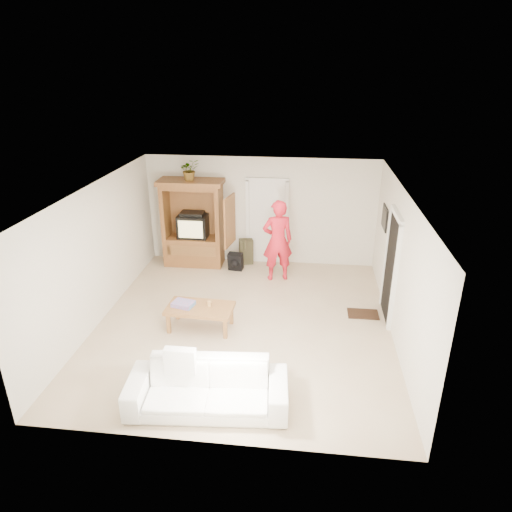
{
  "coord_description": "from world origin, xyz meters",
  "views": [
    {
      "loc": [
        1.11,
        -7.44,
        4.6
      ],
      "look_at": [
        0.17,
        0.6,
        1.15
      ],
      "focal_mm": 32.0,
      "sensor_mm": 36.0,
      "label": 1
    }
  ],
  "objects_px": {
    "armoire": "(194,229)",
    "sofa": "(207,388)",
    "man": "(278,241)",
    "coffee_table": "(200,310)"
  },
  "relations": [
    {
      "from": "armoire",
      "to": "man",
      "type": "relative_size",
      "value": 1.12
    },
    {
      "from": "man",
      "to": "sofa",
      "type": "xyz_separation_m",
      "value": [
        -0.67,
        -4.36,
        -0.6
      ]
    },
    {
      "from": "armoire",
      "to": "coffee_table",
      "type": "xyz_separation_m",
      "value": [
        0.8,
        -2.93,
        -0.51
      ]
    },
    {
      "from": "armoire",
      "to": "sofa",
      "type": "xyz_separation_m",
      "value": [
        1.39,
        -4.99,
        -0.58
      ]
    },
    {
      "from": "sofa",
      "to": "coffee_table",
      "type": "distance_m",
      "value": 2.15
    },
    {
      "from": "man",
      "to": "sofa",
      "type": "relative_size",
      "value": 0.82
    },
    {
      "from": "man",
      "to": "sofa",
      "type": "bearing_deg",
      "value": 65.79
    },
    {
      "from": "armoire",
      "to": "man",
      "type": "xyz_separation_m",
      "value": [
        2.06,
        -0.64,
        0.03
      ]
    },
    {
      "from": "armoire",
      "to": "coffee_table",
      "type": "height_order",
      "value": "armoire"
    },
    {
      "from": "armoire",
      "to": "sofa",
      "type": "relative_size",
      "value": 0.92
    }
  ]
}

